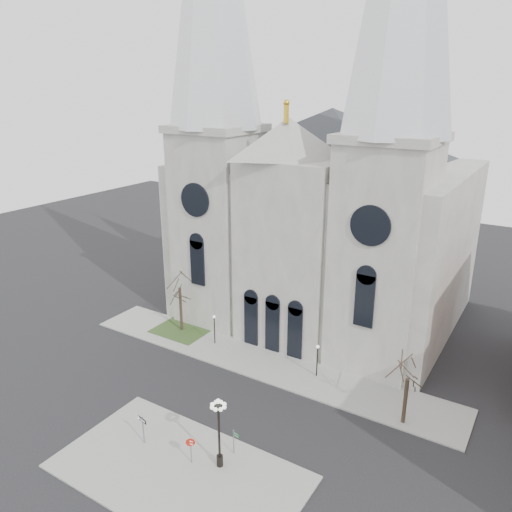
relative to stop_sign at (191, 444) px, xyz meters
The scene contains 13 objects.
ground 5.31m from the stop_sign, 130.10° to the left, with size 160.00×160.00×0.00m, color black.
sidewalk_near 2.04m from the stop_sign, 101.43° to the right, with size 18.00×10.00×0.14m, color gray.
sidewalk_far 15.28m from the stop_sign, 102.29° to the left, with size 40.00×6.00×0.14m, color gray.
grass_patch 21.36m from the stop_sign, 131.94° to the left, with size 6.00×5.00×0.18m, color #2E421C.
cathedral 31.69m from the stop_sign, 96.91° to the left, with size 33.00×26.66×54.00m.
tree_left 21.64m from the stop_sign, 131.94° to the left, with size 3.20×3.20×7.50m.
tree_right 17.63m from the stop_sign, 47.50° to the left, with size 3.20×3.20×6.00m.
ped_lamp_left 17.92m from the stop_sign, 121.05° to the left, with size 0.32×0.32×3.26m.
ped_lamp_right 15.60m from the stop_sign, 79.78° to the left, with size 0.32×0.32×3.26m.
stop_sign is the anchor object (origin of this frame).
globe_lamp 2.89m from the stop_sign, 23.61° to the left, with size 1.44×1.44×5.66m.
one_way_sign 4.47m from the stop_sign, behind, with size 1.03×0.26×2.38m.
street_name_sign 3.27m from the stop_sign, 48.59° to the left, with size 0.65×0.20×2.06m.
Camera 1 is at (22.96, -26.48, 26.29)m, focal length 35.00 mm.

